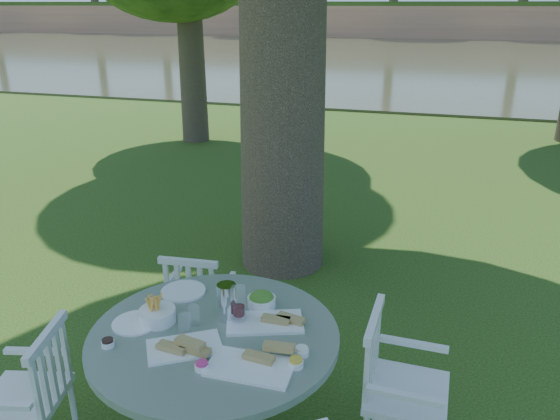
# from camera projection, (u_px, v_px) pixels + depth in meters

# --- Properties ---
(ground) EXTENTS (140.00, 140.00, 0.00)m
(ground) POSITION_uv_depth(u_px,v_px,m) (273.00, 317.00, 4.39)
(ground) COLOR #19360B
(ground) RESTS_ON ground
(table) EXTENTS (1.29, 1.29, 0.79)m
(table) POSITION_uv_depth(u_px,v_px,m) (216.00, 360.00, 2.85)
(table) COLOR black
(table) RESTS_ON ground
(chair_ne) EXTENTS (0.43, 0.46, 0.89)m
(chair_ne) POSITION_uv_depth(u_px,v_px,m) (391.00, 379.00, 2.85)
(chair_ne) COLOR silver
(chair_ne) RESTS_ON ground
(chair_nw) EXTENTS (0.44, 0.41, 0.80)m
(chair_nw) POSITION_uv_depth(u_px,v_px,m) (195.00, 297.00, 3.75)
(chair_nw) COLOR silver
(chair_nw) RESTS_ON ground
(chair_sw) EXTENTS (0.50, 0.52, 0.85)m
(chair_sw) POSITION_uv_depth(u_px,v_px,m) (36.00, 391.00, 2.80)
(chair_sw) COLOR silver
(chair_sw) RESTS_ON ground
(tableware) EXTENTS (1.06, 0.82, 0.21)m
(tableware) POSITION_uv_depth(u_px,v_px,m) (212.00, 319.00, 2.84)
(tableware) COLOR white
(tableware) RESTS_ON table
(river) EXTENTS (100.00, 28.00, 0.12)m
(river) POSITION_uv_depth(u_px,v_px,m) (422.00, 59.00, 25.00)
(river) COLOR #373922
(river) RESTS_ON ground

